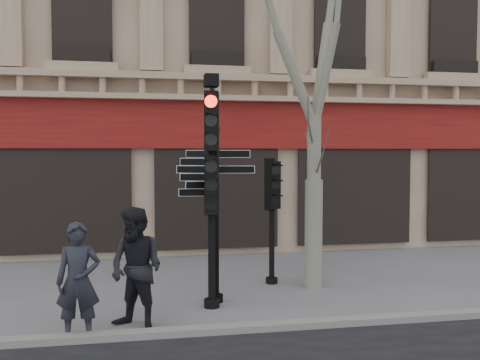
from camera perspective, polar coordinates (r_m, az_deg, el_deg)
The scene contains 8 objects.
ground at distance 10.21m, azimuth 1.58°, elevation -13.23°, with size 80.00×80.00×0.00m, color slate.
kerb at distance 8.89m, azimuth 3.55°, elevation -15.31°, with size 80.00×0.25×0.12m, color gray.
building at distance 22.99m, azimuth -5.34°, elevation 18.47°, with size 28.00×15.52×18.00m.
fingerpost at distance 10.06m, azimuth -2.55°, elevation 0.64°, with size 1.90×1.90×3.63m.
traffic_signal_main at distance 9.69m, azimuth -3.07°, elevation 1.99°, with size 0.53×0.42×4.25m.
traffic_signal_secondary at distance 11.54m, azimuth 3.42°, elevation -1.98°, with size 0.50×0.40×2.65m.
pedestrian_a at distance 8.56m, azimuth -16.87°, elevation -10.32°, with size 0.66×0.43×1.80m, color #1F212A.
pedestrian_b at distance 8.84m, azimuth -10.99°, elevation -9.26°, with size 0.96×0.75×1.97m, color black.
Camera 1 is at (-2.08, -9.58, 2.85)m, focal length 40.00 mm.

